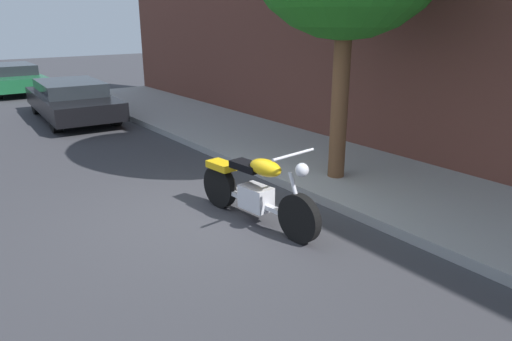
% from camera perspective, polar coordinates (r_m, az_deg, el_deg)
% --- Properties ---
extents(ground_plane, '(60.00, 60.00, 0.00)m').
position_cam_1_polar(ground_plane, '(6.78, -4.92, -5.24)').
color(ground_plane, '#38383D').
extents(sidewalk, '(23.91, 2.71, 0.14)m').
position_cam_1_polar(sidewalk, '(8.45, 11.47, -0.25)').
color(sidewalk, '#999999').
rests_on(sidewalk, ground).
extents(motorcycle, '(2.20, 0.70, 1.13)m').
position_cam_1_polar(motorcycle, '(6.31, 0.02, -2.48)').
color(motorcycle, black).
rests_on(motorcycle, ground).
extents(parked_car_green, '(4.10, 1.72, 1.03)m').
position_cam_1_polar(parked_car_green, '(19.82, -27.48, 9.96)').
color(parked_car_green, black).
rests_on(parked_car_green, ground).
extents(parked_car_black, '(4.42, 1.97, 1.03)m').
position_cam_1_polar(parked_car_black, '(13.85, -21.39, 8.05)').
color(parked_car_black, black).
rests_on(parked_car_black, ground).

